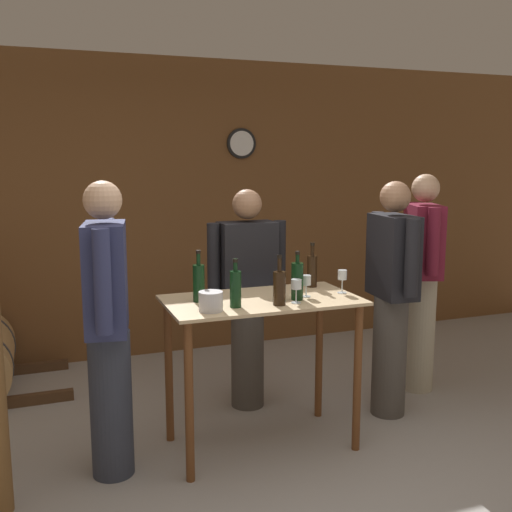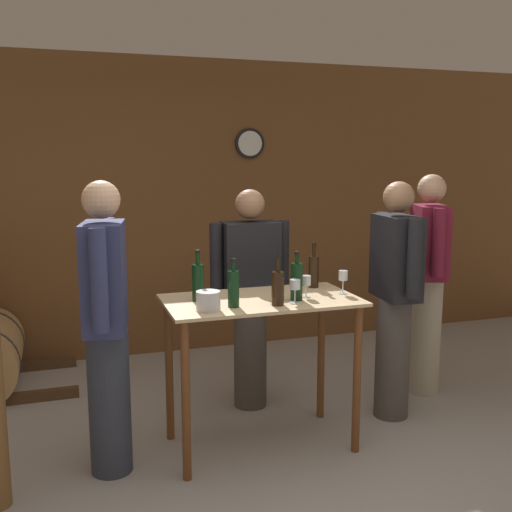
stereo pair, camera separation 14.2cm
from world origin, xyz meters
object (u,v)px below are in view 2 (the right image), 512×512
Objects in this scene: wine_glass_near_right at (343,277)px; ice_bucket at (208,301)px; wine_glass_near_center at (306,282)px; person_visitor_near_door at (106,323)px; wine_bottle_far_left at (198,281)px; person_visitor_with_scarf at (428,279)px; wine_bottle_right at (297,281)px; person_host at (395,295)px; wine_bottle_far_right at (314,270)px; person_visitor_bearded at (250,294)px; wine_bottle_center at (278,287)px; wine_glass_near_left at (295,286)px; wine_bottle_left at (234,288)px.

wine_glass_near_right is 0.93m from ice_bucket.
person_visitor_near_door is at bearing 178.89° from wine_glass_near_center.
wine_bottle_far_left is 1.92m from person_visitor_with_scarf.
wine_bottle_far_left is at bearing 170.03° from wine_glass_near_center.
wine_bottle_right is 0.35m from wine_glass_near_right.
person_visitor_with_scarf reaches higher than person_host.
wine_bottle_far_right is 0.62m from person_host.
person_visitor_bearded is at bearing 102.73° from wine_glass_near_center.
wine_bottle_right is 0.18× the size of person_visitor_with_scarf.
wine_bottle_center and wine_bottle_right have the same top height.
wine_bottle_center is 0.18× the size of person_host.
wine_glass_near_right reaches higher than wine_glass_near_center.
wine_bottle_right is 0.09m from wine_glass_near_left.
wine_bottle_far_left is 0.19× the size of person_host.
person_visitor_with_scarf reaches higher than ice_bucket.
wine_bottle_far_left is at bearing 127.59° from wine_bottle_left.
wine_bottle_center reaches higher than wine_bottle_left.
wine_bottle_center is 0.84m from person_visitor_bearded.
wine_bottle_far_right is 2.20× the size of wine_glass_near_center.
wine_bottle_far_left is at bearing -177.31° from person_host.
person_host is at bearing 13.71° from wine_glass_near_center.
wine_bottle_far_left is 0.18× the size of person_visitor_near_door.
wine_bottle_far_left is 0.79m from person_visitor_bearded.
wine_bottle_far_left is 0.67m from wine_glass_near_center.
wine_bottle_left is at bearing -114.20° from person_visitor_bearded.
wine_glass_near_right is (0.75, 0.11, -0.01)m from wine_bottle_left.
wine_bottle_center is 0.99× the size of wine_bottle_far_right.
ice_bucket is (-0.42, 0.00, -0.05)m from wine_bottle_center.
person_visitor_bearded reaches higher than wine_glass_near_right.
wine_glass_near_right is 0.09× the size of person_visitor_with_scarf.
wine_bottle_left is 0.41m from wine_bottle_right.
wine_glass_near_left is (-0.28, -0.38, -0.01)m from wine_bottle_far_right.
wine_bottle_far_right is 0.30m from wine_glass_near_center.
wine_bottle_center reaches higher than wine_glass_near_left.
wine_glass_near_left is 0.53m from ice_bucket.
wine_bottle_far_right is 1.40m from person_visitor_near_door.
wine_glass_near_left is at bearing -155.06° from person_visitor_with_scarf.
wine_bottle_left is at bearing -171.68° from wine_glass_near_right.
wine_bottle_left is 0.18× the size of person_visitor_bearded.
person_visitor_with_scarf reaches higher than wine_glass_near_left.
wine_bottle_right is 0.18× the size of person_host.
person_visitor_with_scarf is at bearing 33.75° from person_host.
wine_bottle_right is 0.39m from wine_bottle_far_right.
wine_glass_near_right is (0.34, 0.06, -0.01)m from wine_bottle_right.
wine_glass_near_right is at bearing -6.25° from wine_bottle_far_left.
wine_bottle_right is 0.10m from wine_glass_near_center.
wine_glass_near_center is (0.08, 0.05, -0.02)m from wine_bottle_right.
person_visitor_bearded is (-0.89, 0.49, -0.04)m from person_host.
person_visitor_bearded is at bearing 31.39° from person_visitor_near_door.
wine_bottle_left is 0.17m from ice_bucket.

